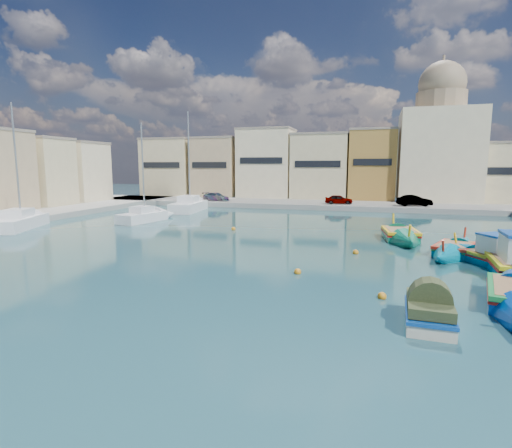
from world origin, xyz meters
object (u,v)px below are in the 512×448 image
at_px(luzzu_cyan_mid, 454,251).
at_px(luzzu_blue_cabin, 489,258).
at_px(tender_near, 429,313).
at_px(yacht_mid, 30,220).
at_px(luzzu_green, 400,236).
at_px(yacht_north, 194,206).
at_px(yacht_midnorth, 153,216).
at_px(church_block, 438,143).

bearing_deg(luzzu_cyan_mid, luzzu_blue_cabin, -53.65).
bearing_deg(tender_near, luzzu_blue_cabin, 67.43).
distance_m(tender_near, yacht_mid, 34.67).
bearing_deg(yacht_mid, luzzu_green, 3.93).
height_order(tender_near, yacht_north, yacht_north).
xyz_separation_m(luzzu_blue_cabin, luzzu_green, (-4.27, 6.19, -0.03)).
xyz_separation_m(yacht_north, yacht_midnorth, (0.15, -9.74, -0.09)).
xyz_separation_m(tender_near, yacht_north, (-23.03, 30.32, 0.06)).
xyz_separation_m(luzzu_green, yacht_north, (-22.99, 13.94, 0.20)).
relative_size(luzzu_blue_cabin, luzzu_cyan_mid, 0.91).
distance_m(luzzu_cyan_mid, yacht_north, 31.64).
height_order(yacht_midnorth, yacht_mid, yacht_mid).
relative_size(luzzu_cyan_mid, luzzu_green, 0.92).
bearing_deg(luzzu_cyan_mid, yacht_north, 144.83).
relative_size(luzzu_green, yacht_mid, 0.76).
height_order(luzzu_blue_cabin, yacht_north, yacht_north).
height_order(church_block, luzzu_cyan_mid, church_block).
distance_m(church_block, luzzu_blue_cabin, 36.50).
relative_size(church_block, luzzu_blue_cabin, 2.63).
bearing_deg(luzzu_blue_cabin, tender_near, -112.57).
relative_size(luzzu_blue_cabin, yacht_midnorth, 0.72).
relative_size(church_block, yacht_midnorth, 1.90).
xyz_separation_m(luzzu_cyan_mid, luzzu_green, (-2.87, 4.28, 0.04)).
distance_m(tender_near, yacht_midnorth, 30.77).
distance_m(church_block, tender_near, 46.81).
height_order(luzzu_cyan_mid, tender_near, luzzu_cyan_mid).
relative_size(luzzu_green, tender_near, 3.03).
bearing_deg(yacht_north, luzzu_blue_cabin, -36.44).
height_order(church_block, yacht_mid, church_block).
relative_size(church_block, yacht_north, 1.54).
xyz_separation_m(luzzu_blue_cabin, yacht_midnorth, (-27.11, 10.38, 0.08)).
xyz_separation_m(luzzu_blue_cabin, yacht_mid, (-35.87, 4.01, 0.13)).
relative_size(luzzu_green, yacht_north, 0.70).
relative_size(luzzu_cyan_mid, yacht_north, 0.64).
xyz_separation_m(luzzu_green, yacht_mid, (-31.60, -2.17, 0.16)).
height_order(luzzu_cyan_mid, yacht_north, yacht_north).
bearing_deg(yacht_north, tender_near, -52.78).
distance_m(luzzu_cyan_mid, yacht_mid, 34.53).
relative_size(church_block, luzzu_cyan_mid, 2.39).
distance_m(yacht_midnorth, yacht_mid, 10.83).
bearing_deg(luzzu_green, church_block, 78.30).
bearing_deg(yacht_north, luzzu_cyan_mid, -35.17).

